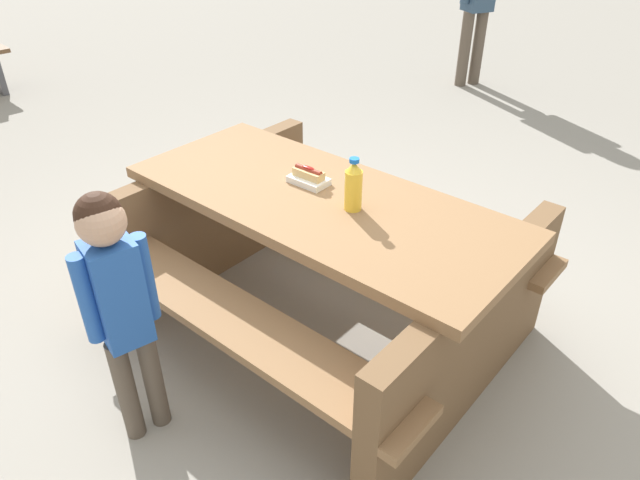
% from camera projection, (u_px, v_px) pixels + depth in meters
% --- Properties ---
extents(ground_plane, '(30.00, 30.00, 0.00)m').
position_uv_depth(ground_plane, '(320.00, 327.00, 2.93)').
color(ground_plane, gray).
rests_on(ground_plane, ground).
extents(picnic_table, '(1.91, 1.54, 0.75)m').
position_uv_depth(picnic_table, '(320.00, 254.00, 2.69)').
color(picnic_table, olive).
rests_on(picnic_table, ground).
extents(soda_bottle, '(0.07, 0.07, 0.23)m').
position_uv_depth(soda_bottle, '(353.00, 186.00, 2.37)').
color(soda_bottle, yellow).
rests_on(soda_bottle, picnic_table).
extents(hotdog_tray, '(0.19, 0.13, 0.08)m').
position_uv_depth(hotdog_tray, '(309.00, 177.00, 2.61)').
color(hotdog_tray, white).
rests_on(hotdog_tray, picnic_table).
extents(child_in_coat, '(0.18, 0.27, 1.09)m').
position_uv_depth(child_in_coat, '(118.00, 294.00, 2.03)').
color(child_in_coat, brown).
rests_on(child_in_coat, ground).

